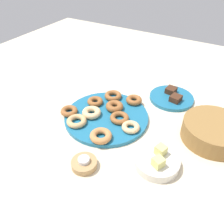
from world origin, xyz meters
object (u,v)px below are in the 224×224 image
Objects in this scene: donut_2 at (115,106)px; donut_4 at (134,100)px; donut_3 at (69,111)px; donut_9 at (113,96)px; brownie_near at (171,90)px; melon_chunk_right at (158,162)px; donut_1 at (101,136)px; donut_6 at (131,127)px; tealight at (84,160)px; donut_5 at (119,118)px; candle_holder at (84,164)px; cake_plate at (171,98)px; fruit_bowl at (157,162)px; donut_8 at (95,101)px; melon_chunk_left at (161,150)px; donut_0 at (77,121)px; donut_plate at (106,117)px; donut_7 at (92,113)px; brownie_far at (176,98)px; basket at (214,131)px.

donut_2 reaches higher than donut_4.
donut_3 and donut_9 have the same top height.
donut_9 is at bearing -50.57° from brownie_near.
melon_chunk_right is at bearing 78.50° from donut_3.
donut_1 is 0.26m from melon_chunk_right.
donut_4 is 0.11m from donut_9.
melon_chunk_right reaches higher than donut_9.
tealight is (0.25, -0.06, 0.00)m from donut_6.
donut_9 is (-0.14, -0.11, 0.00)m from donut_5.
candle_holder is at bearing 16.00° from donut_9.
cake_plate is (-0.44, 0.15, -0.02)m from donut_1.
donut_4 is at bearing -36.04° from brownie_near.
fruit_bowl is at bearing 55.52° from donut_2.
brownie_near is 0.57× the size of candle_holder.
donut_1 reaches higher than donut_5.
donut_8 is 2.12× the size of melon_chunk_right.
donut_9 is 0.48m from melon_chunk_right.
melon_chunk_right is at bearing 12.09° from melon_chunk_left.
cake_plate is 1.35× the size of fruit_bowl.
donut_5 is at bearing -24.86° from cake_plate.
tealight is (0.14, 0.02, 0.00)m from donut_1.
cake_plate is at bearing 144.86° from donut_0.
donut_0 is at bearing -8.50° from donut_9.
donut_7 reaches higher than donut_plate.
donut_4 is 0.44m from candle_holder.
brownie_far reaches higher than donut_plate.
donut_3 is 0.53m from cake_plate.
brownie_far is 1.27× the size of tealight.
basket is at bearing 82.55° from donut_4.
donut_5 is at bearing 102.79° from donut_7.
donut_9 is (-0.17, -0.18, 0.00)m from donut_6.
tealight is (0.17, 0.16, 0.00)m from donut_0.
donut_8 is 0.40m from brownie_far.
donut_1 reaches higher than donut_plate.
donut_8 is at bearing -175.61° from donut_0.
melon_chunk_left reaches higher than brownie_near.
donut_0 and tealight have the same top height.
brownie_far is 1.51× the size of melon_chunk_left.
basket is 0.26m from melon_chunk_left.
cake_plate is at bearing -135.00° from brownie_far.
melon_chunk_left and melon_chunk_right have the same top height.
donut_1 is 0.14m from candle_holder.
candle_holder is 0.37× the size of basket.
candle_holder is (0.21, 0.23, -0.02)m from donut_3.
brownie_far is at bearing 36.03° from brownie_near.
donut_5 is 0.33m from brownie_far.
donut_3 is 0.32m from donut_4.
donut_6 is at bearing -128.55° from melon_chunk_right.
melon_chunk_left is at bearing -167.91° from melon_chunk_right.
donut_2 reaches higher than donut_1.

